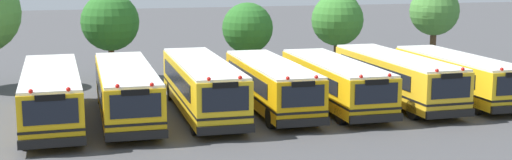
# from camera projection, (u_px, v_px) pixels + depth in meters

# --- Properties ---
(ground_plane) EXTENTS (160.00, 160.00, 0.00)m
(ground_plane) POSITION_uv_depth(u_px,v_px,m) (270.00, 110.00, 34.05)
(ground_plane) COLOR #424244
(school_bus_0) EXTENTS (2.79, 11.46, 2.65)m
(school_bus_0) POSITION_uv_depth(u_px,v_px,m) (51.00, 94.00, 31.03)
(school_bus_0) COLOR yellow
(school_bus_0) RESTS_ON ground_plane
(school_bus_1) EXTENTS (2.69, 11.27, 2.64)m
(school_bus_1) POSITION_uv_depth(u_px,v_px,m) (126.00, 90.00, 32.10)
(school_bus_1) COLOR yellow
(school_bus_1) RESTS_ON ground_plane
(school_bus_2) EXTENTS (2.65, 11.31, 2.76)m
(school_bus_2) POSITION_uv_depth(u_px,v_px,m) (202.00, 85.00, 33.06)
(school_bus_2) COLOR yellow
(school_bus_2) RESTS_ON ground_plane
(school_bus_3) EXTENTS (2.59, 10.45, 2.58)m
(school_bus_3) POSITION_uv_depth(u_px,v_px,m) (271.00, 84.00, 33.91)
(school_bus_3) COLOR #EAA80C
(school_bus_3) RESTS_ON ground_plane
(school_bus_4) EXTENTS (2.78, 10.67, 2.52)m
(school_bus_4) POSITION_uv_depth(u_px,v_px,m) (334.00, 81.00, 34.79)
(school_bus_4) COLOR yellow
(school_bus_4) RESTS_ON ground_plane
(school_bus_5) EXTENTS (2.52, 11.03, 2.65)m
(school_bus_5) POSITION_uv_depth(u_px,v_px,m) (396.00, 76.00, 35.85)
(school_bus_5) COLOR yellow
(school_bus_5) RESTS_ON ground_plane
(school_bus_6) EXTENTS (2.65, 10.29, 2.53)m
(school_bus_6) POSITION_uv_depth(u_px,v_px,m) (458.00, 75.00, 36.57)
(school_bus_6) COLOR yellow
(school_bus_6) RESTS_ON ground_plane
(tree_1) EXTENTS (3.67, 3.67, 5.57)m
(tree_1) POSITION_uv_depth(u_px,v_px,m) (111.00, 22.00, 42.16)
(tree_1) COLOR #4C3823
(tree_1) RESTS_ON ground_plane
(tree_2) EXTENTS (3.27, 3.27, 4.93)m
(tree_2) POSITION_uv_depth(u_px,v_px,m) (248.00, 29.00, 42.85)
(tree_2) COLOR #4C3823
(tree_2) RESTS_ON ground_plane
(tree_3) EXTENTS (3.58, 3.58, 5.45)m
(tree_3) POSITION_uv_depth(u_px,v_px,m) (338.00, 18.00, 45.67)
(tree_3) COLOR #4C3823
(tree_3) RESTS_ON ground_plane
(tree_4) EXTENTS (3.49, 3.49, 5.80)m
(tree_4) POSITION_uv_depth(u_px,v_px,m) (434.00, 11.00, 47.33)
(tree_4) COLOR #4C3823
(tree_4) RESTS_ON ground_plane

